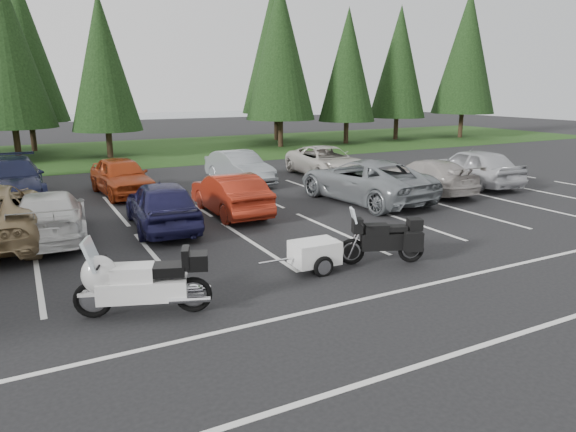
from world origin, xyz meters
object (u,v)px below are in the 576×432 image
at_px(car_near_7, 427,176).
at_px(touring_motorcycle, 142,276).
at_px(car_near_6, 364,180).
at_px(car_near_8, 473,167).
at_px(car_far_1, 11,180).
at_px(adventure_motorcycle, 382,235).
at_px(cargo_trailer, 315,256).
at_px(car_far_3, 239,167).
at_px(car_near_4, 162,204).
at_px(car_near_3, 49,215).
at_px(car_near_5, 230,194).
at_px(car_far_4, 326,162).
at_px(car_far_2, 122,176).

xyz_separation_m(car_near_7, touring_motorcycle, (-12.90, -6.50, 0.10)).
distance_m(car_near_6, car_near_7, 3.26).
relative_size(car_near_8, car_far_1, 0.87).
bearing_deg(adventure_motorcycle, cargo_trailer, -169.03).
bearing_deg(car_near_8, car_far_1, -12.38).
distance_m(car_near_7, car_far_3, 8.13).
relative_size(car_near_4, car_far_3, 1.02).
relative_size(car_near_6, touring_motorcycle, 2.04).
bearing_deg(car_far_3, car_near_3, -149.70).
xyz_separation_m(car_near_7, car_near_8, (2.86, 0.27, 0.14)).
height_order(car_near_8, cargo_trailer, car_near_8).
relative_size(car_far_1, cargo_trailer, 3.50).
relative_size(car_near_5, car_far_3, 0.98).
relative_size(car_far_1, adventure_motorcycle, 2.34).
xyz_separation_m(car_far_1, adventure_motorcycle, (7.93, -12.28, -0.08)).
relative_size(car_near_4, car_far_1, 0.80).
xyz_separation_m(car_near_6, car_far_3, (-2.77, 5.63, -0.08)).
distance_m(car_far_3, touring_motorcycle, 13.80).
bearing_deg(cargo_trailer, adventure_motorcycle, -9.79).
xyz_separation_m(car_near_6, car_near_8, (6.11, 0.44, 0.02)).
bearing_deg(car_near_6, car_near_8, 178.35).
bearing_deg(car_near_3, car_far_1, -76.55).
relative_size(car_near_7, cargo_trailer, 2.96).
distance_m(car_near_6, car_far_3, 6.27).
height_order(car_far_4, cargo_trailer, car_far_4).
bearing_deg(car_far_1, adventure_motorcycle, -57.53).
xyz_separation_m(car_near_3, car_far_4, (12.54, 5.45, 0.03)).
relative_size(car_near_5, touring_motorcycle, 1.51).
bearing_deg(car_near_4, car_far_3, -125.58).
height_order(car_far_2, car_far_4, car_far_2).
bearing_deg(car_near_3, car_near_8, -173.34).
bearing_deg(car_near_4, car_far_4, -144.19).
height_order(car_far_3, adventure_motorcycle, adventure_motorcycle).
bearing_deg(car_near_7, adventure_motorcycle, 43.40).
height_order(car_near_5, car_near_7, car_near_5).
height_order(car_near_6, touring_motorcycle, car_near_6).
relative_size(car_far_2, touring_motorcycle, 1.57).
relative_size(car_near_4, car_near_5, 1.05).
bearing_deg(car_near_8, cargo_trailer, 33.39).
height_order(car_far_3, cargo_trailer, car_far_3).
height_order(car_near_5, car_far_3, car_far_3).
xyz_separation_m(cargo_trailer, adventure_motorcycle, (1.70, -0.32, 0.35)).
xyz_separation_m(car_near_8, cargo_trailer, (-11.67, -6.16, -0.45)).
relative_size(car_near_3, car_near_8, 0.99).
height_order(car_near_6, car_near_8, car_near_8).
bearing_deg(car_far_3, car_near_6, -68.38).
relative_size(car_far_2, car_far_4, 0.86).
bearing_deg(touring_motorcycle, car_near_3, 120.77).
distance_m(car_near_5, car_far_2, 5.66).
xyz_separation_m(car_near_8, car_far_3, (-8.88, 5.19, -0.10)).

